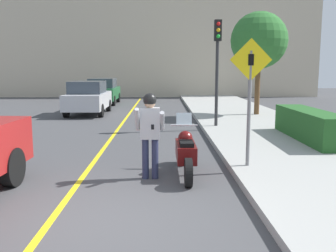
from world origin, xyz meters
TOP-DOWN VIEW (x-y plane):
  - ground_plane at (0.00, 0.00)m, footprint 80.00×80.00m
  - sidewalk_curb at (4.80, 4.00)m, footprint 4.40×44.00m
  - road_center_line at (-0.60, 6.00)m, footprint 0.12×36.00m
  - building_backdrop at (0.00, 26.00)m, footprint 28.00×1.20m
  - motorcycle at (1.60, 2.48)m, footprint 0.62×2.33m
  - person_biker at (0.84, 2.17)m, footprint 0.59×0.48m
  - crossing_sign at (2.99, 2.62)m, footprint 0.91×0.08m
  - traffic_light at (3.14, 8.53)m, footprint 0.26×0.30m
  - hedge_row at (5.60, 5.77)m, footprint 0.90×4.03m
  - street_tree at (5.59, 12.17)m, footprint 2.62×2.62m
  - parked_car_silver at (-2.66, 13.63)m, footprint 1.88×4.20m
  - parked_car_green at (-2.80, 19.35)m, footprint 1.88×4.20m

SIDE VIEW (x-z plane):
  - ground_plane at x=0.00m, z-range 0.00..0.00m
  - road_center_line at x=-0.60m, z-range 0.00..0.01m
  - sidewalk_curb at x=4.80m, z-range 0.00..0.16m
  - motorcycle at x=1.60m, z-range -0.14..1.13m
  - hedge_row at x=5.60m, z-range 0.16..1.03m
  - parked_car_silver at x=-2.66m, z-range 0.02..1.70m
  - parked_car_green at x=-2.80m, z-range 0.02..1.70m
  - person_biker at x=0.84m, z-range 0.21..2.00m
  - crossing_sign at x=2.99m, z-range 0.44..3.20m
  - traffic_light at x=3.14m, z-range 0.91..4.81m
  - street_tree at x=5.59m, z-range 1.21..5.96m
  - building_backdrop at x=0.00m, z-range 0.00..9.75m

